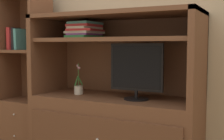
# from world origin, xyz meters

# --- Properties ---
(painted_rear_wall) EXTENTS (6.00, 0.10, 2.80)m
(painted_rear_wall) POSITION_xyz_m (0.00, 0.75, 1.40)
(painted_rear_wall) COLOR tan
(painted_rear_wall) RESTS_ON ground_plane
(media_console) EXTENTS (1.54, 0.63, 1.38)m
(media_console) POSITION_xyz_m (0.00, 0.40, 0.46)
(media_console) COLOR brown
(media_console) RESTS_ON ground_plane
(tv_monitor) EXTENTS (0.48, 0.21, 0.49)m
(tv_monitor) POSITION_xyz_m (0.23, 0.36, 0.88)
(tv_monitor) COLOR black
(tv_monitor) RESTS_ON media_console
(potted_plant) EXTENTS (0.08, 0.08, 0.30)m
(potted_plant) POSITION_xyz_m (-0.37, 0.37, 0.68)
(potted_plant) COLOR beige
(potted_plant) RESTS_ON media_console
(magazine_stack) EXTENTS (0.30, 0.36, 0.15)m
(magazine_stack) POSITION_xyz_m (-0.32, 0.40, 1.24)
(magazine_stack) COLOR #338C4C
(magazine_stack) RESTS_ON media_console
(bookshelf_tall) EXTENTS (0.49, 0.38, 1.67)m
(bookshelf_tall) POSITION_xyz_m (-1.07, 0.41, 0.55)
(bookshelf_tall) COLOR brown
(bookshelf_tall) RESTS_ON ground_plane
(upright_book_row) EXTENTS (0.15, 0.18, 0.24)m
(upright_book_row) POSITION_xyz_m (-1.19, 0.40, 1.16)
(upright_book_row) COLOR red
(upright_book_row) RESTS_ON bookshelf_tall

